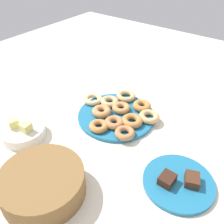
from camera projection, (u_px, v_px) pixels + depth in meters
ground_plane at (116, 117)px, 1.07m from camera, size 2.40×2.40×0.00m
donut_plate at (116, 116)px, 1.07m from camera, size 0.33×0.33×0.01m
donut_0 at (102, 111)px, 1.06m from camera, size 0.12×0.12×0.03m
donut_1 at (132, 121)px, 1.01m from camera, size 0.12×0.12×0.03m
donut_2 at (125, 133)px, 0.95m from camera, size 0.09×0.09×0.02m
donut_3 at (98, 126)px, 0.98m from camera, size 0.10×0.10×0.02m
donut_4 at (142, 106)px, 1.09m from camera, size 0.11×0.11×0.03m
donut_5 at (110, 102)px, 1.12m from camera, size 0.11×0.11×0.03m
donut_6 at (149, 117)px, 1.03m from camera, size 0.09×0.09×0.03m
donut_7 at (93, 99)px, 1.14m from camera, size 0.12×0.12×0.02m
donut_8 at (121, 108)px, 1.08m from camera, size 0.11×0.11×0.03m
donut_9 at (114, 122)px, 1.00m from camera, size 0.10×0.10×0.03m
donut_10 at (126, 96)px, 1.16m from camera, size 0.13×0.13×0.02m
cake_plate at (178, 182)px, 0.79m from camera, size 0.23×0.23×0.01m
brownie_near at (192, 180)px, 0.77m from camera, size 0.06×0.07×0.03m
brownie_far at (167, 179)px, 0.77m from camera, size 0.05×0.05×0.03m
basket at (43, 184)px, 0.74m from camera, size 0.36×0.36×0.08m
fruit_bowl at (23, 132)px, 0.96m from camera, size 0.17×0.17×0.04m
melon_chunk_left at (26, 127)px, 0.93m from camera, size 0.04×0.04×0.04m
melon_chunk_right at (14, 123)px, 0.95m from camera, size 0.05×0.05×0.04m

